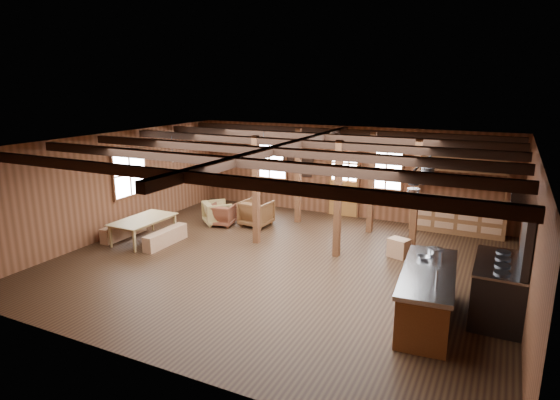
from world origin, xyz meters
name	(u,v)px	position (x,y,z in m)	size (l,w,h in m)	color
room	(281,205)	(0.00, 0.00, 1.40)	(10.04, 9.04, 2.84)	black
ceiling_joists	(285,147)	(0.00, 0.18, 2.68)	(9.80, 8.82, 0.18)	black
timber_posts	(334,189)	(0.52, 2.08, 1.40)	(3.95, 2.35, 2.80)	#402412
back_door	(344,188)	(0.00, 4.45, 0.88)	(1.02, 0.08, 2.15)	brown
window_back_left	(270,159)	(-2.60, 4.46, 1.60)	(1.32, 0.06, 1.32)	white
window_back_right	(386,169)	(1.30, 4.46, 1.60)	(1.02, 0.06, 1.32)	white
window_left	(129,174)	(-4.96, 0.50, 1.60)	(0.14, 1.24, 1.32)	white
notice_boards	(300,161)	(-1.50, 4.46, 1.64)	(1.08, 0.03, 0.90)	silver
back_counter	(458,212)	(3.40, 4.20, 0.60)	(2.55, 0.60, 2.45)	brown
pendant_lamps	(220,155)	(-2.25, 1.00, 2.25)	(1.86, 2.36, 0.66)	#2D2D30
pot_rack	(423,174)	(3.00, 0.36, 2.29)	(0.35, 3.00, 0.44)	#2D2D30
kitchen_island	(427,295)	(3.47, -1.31, 0.48)	(1.08, 2.56, 1.20)	brown
step_stool	(399,248)	(2.37, 1.58, 0.23)	(0.52, 0.37, 0.46)	#9A6846
commercial_range	(503,281)	(4.64, -0.59, 0.68)	(0.90, 1.75, 2.16)	#2D2D30
dining_table	(145,230)	(-3.90, -0.19, 0.30)	(1.73, 0.96, 0.61)	olive
bench_wall	(124,230)	(-4.65, -0.19, 0.20)	(0.27, 1.45, 0.40)	#9A6846
bench_aisle	(166,237)	(-3.22, -0.19, 0.20)	(0.27, 1.45, 0.40)	#9A6846
armchair_a	(222,215)	(-2.84, 1.90, 0.32)	(0.67, 0.69, 0.63)	brown
armchair_b	(256,213)	(-1.93, 2.31, 0.38)	(0.81, 0.83, 0.76)	brown
armchair_c	(217,213)	(-3.05, 1.95, 0.34)	(0.73, 0.75, 0.68)	olive
counter_pot	(435,252)	(3.46, -0.57, 1.02)	(0.27, 0.27, 0.16)	#B7BABF
bowl	(423,258)	(3.29, -0.80, 0.97)	(0.23, 0.23, 0.06)	silver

